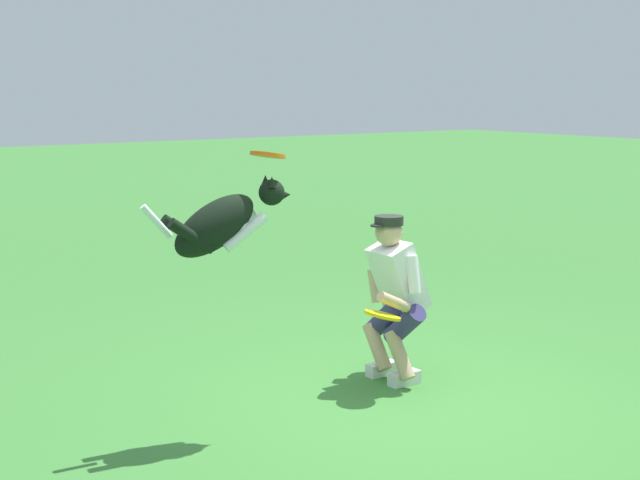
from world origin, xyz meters
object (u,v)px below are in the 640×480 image
frisbee_flying (268,155)px  frisbee_held (382,315)px  person (394,292)px  dog (222,223)px

frisbee_flying → frisbee_held: size_ratio=0.85×
person → dog: size_ratio=1.30×
person → frisbee_flying: (1.29, 0.25, 1.12)m
dog → frisbee_flying: 0.53m
person → frisbee_flying: frisbee_flying is taller
dog → frisbee_held: size_ratio=3.65×
frisbee_flying → dog: bearing=-5.5°
dog → frisbee_held: 1.53m
frisbee_flying → frisbee_held: bearing=-178.9°
frisbee_held → frisbee_flying: bearing=1.1°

